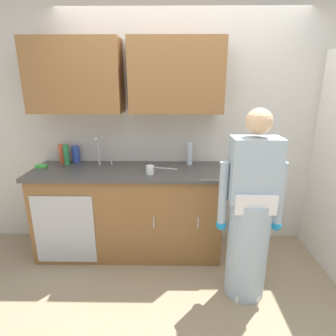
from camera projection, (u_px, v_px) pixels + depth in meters
name	position (u px, v px, depth m)	size (l,w,h in m)	color
ground_plane	(182.00, 294.00, 2.49)	(9.00, 9.00, 0.00)	#998466
kitchen_wall_with_uppers	(168.00, 113.00, 3.01)	(4.80, 0.44, 2.70)	beige
counter_cabinet	(129.00, 212.00, 3.04)	(1.90, 0.62, 0.90)	brown
countertop	(128.00, 171.00, 2.90)	(1.96, 0.66, 0.04)	#474442
sink	(100.00, 170.00, 2.91)	(0.50, 0.36, 0.35)	#B7BABF
person_at_sink	(250.00, 222.00, 2.33)	(0.55, 0.34, 1.62)	white
bottle_water_short	(76.00, 154.00, 3.10)	(0.08, 0.08, 0.19)	#334CB2
bottle_water_tall	(190.00, 153.00, 3.01)	(0.06, 0.06, 0.25)	silver
bottle_soap	(66.00, 155.00, 3.01)	(0.06, 0.06, 0.22)	#2D8C4C
bottle_dish_liquid	(63.00, 154.00, 3.09)	(0.08, 0.08, 0.20)	#E05933
cup_by_sink	(150.00, 170.00, 2.73)	(0.08, 0.08, 0.09)	white
knife_on_counter	(166.00, 168.00, 2.91)	(0.24, 0.02, 0.01)	silver
sponge	(41.00, 166.00, 2.94)	(0.11, 0.07, 0.03)	#4CBF4C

